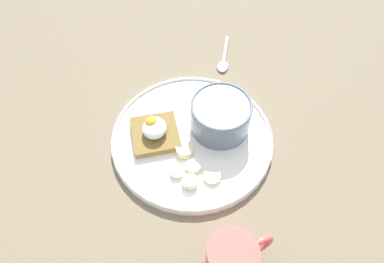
% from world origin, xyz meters
% --- Properties ---
extents(ground_plane, '(1.20, 1.20, 0.02)m').
position_xyz_m(ground_plane, '(0.00, 0.00, 0.01)').
color(ground_plane, '#70634D').
rests_on(ground_plane, ground).
extents(plate, '(0.31, 0.31, 0.02)m').
position_xyz_m(plate, '(0.00, 0.00, 0.03)').
color(plate, white).
rests_on(plate, ground_plane).
extents(oatmeal_bowl, '(0.11, 0.11, 0.07)m').
position_xyz_m(oatmeal_bowl, '(0.03, -0.05, 0.06)').
color(oatmeal_bowl, slate).
rests_on(oatmeal_bowl, plate).
extents(toast_slice, '(0.11, 0.11, 0.01)m').
position_xyz_m(toast_slice, '(-0.01, 0.07, 0.04)').
color(toast_slice, brown).
rests_on(toast_slice, plate).
extents(poached_egg, '(0.05, 0.05, 0.03)m').
position_xyz_m(poached_egg, '(-0.00, 0.07, 0.06)').
color(poached_egg, white).
rests_on(poached_egg, toast_slice).
extents(banana_slice_front, '(0.04, 0.04, 0.02)m').
position_xyz_m(banana_slice_front, '(-0.03, 0.01, 0.04)').
color(banana_slice_front, '#F6E9B4').
rests_on(banana_slice_front, plate).
extents(banana_slice_left, '(0.04, 0.04, 0.02)m').
position_xyz_m(banana_slice_left, '(-0.10, -0.01, 0.04)').
color(banana_slice_left, beige).
rests_on(banana_slice_left, plate).
extents(banana_slice_back, '(0.04, 0.04, 0.01)m').
position_xyz_m(banana_slice_back, '(-0.08, -0.05, 0.04)').
color(banana_slice_back, '#EFEABD').
rests_on(banana_slice_back, plate).
extents(banana_slice_right, '(0.04, 0.04, 0.01)m').
position_xyz_m(banana_slice_right, '(-0.07, -0.01, 0.04)').
color(banana_slice_right, '#F5EEBD').
rests_on(banana_slice_right, plate).
extents(banana_slice_inner, '(0.04, 0.04, 0.01)m').
position_xyz_m(banana_slice_inner, '(-0.08, 0.02, 0.04)').
color(banana_slice_inner, beige).
rests_on(banana_slice_inner, plate).
extents(coffee_mug, '(0.08, 0.10, 0.09)m').
position_xyz_m(coffee_mug, '(-0.23, -0.09, 0.07)').
color(coffee_mug, '#DB554D').
rests_on(coffee_mug, ground_plane).
extents(spoon, '(0.11, 0.02, 0.01)m').
position_xyz_m(spoon, '(0.23, -0.04, 0.02)').
color(spoon, silver).
rests_on(spoon, ground_plane).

